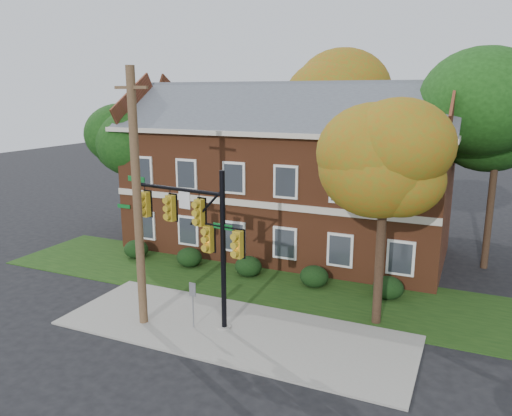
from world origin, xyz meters
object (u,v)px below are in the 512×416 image
at_px(hedge_far_left, 136,249).
at_px(tree_near_right, 391,161).
at_px(hedge_right, 314,276).
at_px(traffic_signal, 199,230).
at_px(hedge_far_right, 388,288).
at_px(tree_right_rear, 508,114).
at_px(tree_left_rear, 136,133).
at_px(hedge_left, 189,257).
at_px(tree_far_rear, 345,97).
at_px(utility_pole, 137,200).
at_px(apartment_building, 286,166).
at_px(sign_post, 193,298).
at_px(hedge_center, 248,266).

height_order(hedge_far_left, tree_near_right, tree_near_right).
xyz_separation_m(hedge_right, traffic_signal, (-3.00, -5.61, 3.43)).
bearing_deg(tree_near_right, hedge_far_left, 168.73).
relative_size(hedge_right, traffic_signal, 0.22).
relative_size(hedge_right, hedge_far_right, 1.00).
relative_size(hedge_right, tree_right_rear, 0.13).
xyz_separation_m(tree_left_rear, traffic_signal, (10.23, -9.75, -2.73)).
bearing_deg(hedge_far_left, hedge_left, 0.00).
height_order(tree_far_rear, traffic_signal, tree_far_rear).
distance_m(tree_far_rear, utility_pole, 20.27).
height_order(hedge_far_right, tree_right_rear, tree_right_rear).
distance_m(hedge_far_left, traffic_signal, 9.98).
distance_m(tree_near_right, tree_left_rear, 18.33).
xyz_separation_m(traffic_signal, utility_pole, (-2.11, -1.00, 1.19)).
height_order(hedge_right, tree_far_rear, tree_far_rear).
distance_m(hedge_far_left, tree_near_right, 15.75).
bearing_deg(utility_pole, tree_near_right, 29.83).
bearing_deg(hedge_far_right, tree_near_right, -85.48).
bearing_deg(hedge_far_right, traffic_signal, -139.17).
bearing_deg(traffic_signal, hedge_left, 132.85).
bearing_deg(apartment_building, traffic_signal, -87.36).
height_order(hedge_left, sign_post, sign_post).
bearing_deg(tree_left_rear, hedge_right, -17.37).
height_order(tree_left_rear, traffic_signal, tree_left_rear).
relative_size(hedge_left, hedge_center, 1.00).
relative_size(hedge_far_left, sign_post, 0.72).
bearing_deg(tree_left_rear, hedge_left, -33.59).
height_order(hedge_far_right, utility_pole, utility_pole).
height_order(hedge_far_left, utility_pole, utility_pole).
distance_m(utility_pole, sign_post, 4.37).
relative_size(hedge_far_left, hedge_center, 1.00).
distance_m(tree_left_rear, sign_post, 15.51).
relative_size(tree_right_rear, traffic_signal, 1.67).
xyz_separation_m(hedge_far_left, traffic_signal, (7.50, -5.61, 3.43)).
xyz_separation_m(hedge_left, tree_left_rear, (-6.23, 4.14, 6.16)).
xyz_separation_m(hedge_right, hedge_far_right, (3.50, 0.00, 0.00)).
height_order(apartment_building, hedge_center, apartment_building).
relative_size(tree_far_rear, utility_pole, 1.14).
xyz_separation_m(tree_left_rear, tree_right_rear, (21.05, 1.97, 1.44)).
bearing_deg(tree_near_right, tree_far_rear, 110.27).
bearing_deg(hedge_center, utility_pole, -103.63).
xyz_separation_m(tree_far_rear, sign_post, (-0.84, -19.31, -7.52)).
distance_m(hedge_center, tree_near_right, 9.90).
height_order(hedge_far_right, tree_near_right, tree_near_right).
bearing_deg(hedge_left, tree_right_rear, 22.42).
bearing_deg(tree_near_right, sign_post, -153.32).
bearing_deg(tree_right_rear, hedge_right, -141.98).
relative_size(hedge_center, tree_right_rear, 0.13).
height_order(hedge_right, tree_left_rear, tree_left_rear).
xyz_separation_m(hedge_center, tree_right_rear, (11.31, 6.11, 7.60)).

